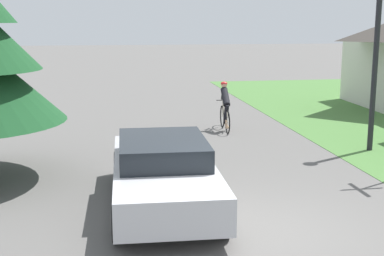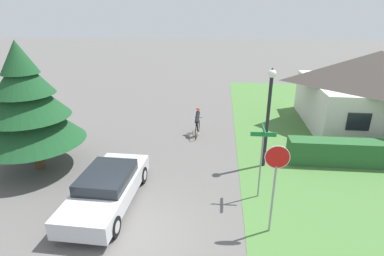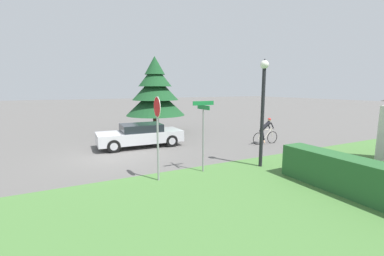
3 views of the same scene
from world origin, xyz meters
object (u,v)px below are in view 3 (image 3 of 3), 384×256
(street_lamp, at_px, (263,100))
(conifer_tall_near, at_px, (155,93))
(sedan_left_lane, at_px, (140,135))
(street_name_sign, at_px, (203,124))
(cyclist, at_px, (265,132))
(stop_sign, at_px, (157,122))

(street_lamp, xyz_separation_m, conifer_tall_near, (-10.02, -1.15, 0.14))
(sedan_left_lane, bearing_deg, street_lamp, -58.12)
(street_name_sign, bearing_deg, street_lamp, 78.42)
(cyclist, relative_size, street_lamp, 0.40)
(street_lamp, bearing_deg, stop_sign, -94.67)
(stop_sign, bearing_deg, cyclist, -67.41)
(cyclist, xyz_separation_m, conifer_tall_near, (-6.74, -4.44, 2.20))
(sedan_left_lane, xyz_separation_m, street_name_sign, (5.48, 0.98, 1.27))
(cyclist, relative_size, stop_sign, 0.59)
(stop_sign, distance_m, street_lamp, 4.48)
(sedan_left_lane, distance_m, stop_sign, 5.89)
(sedan_left_lane, distance_m, conifer_tall_near, 5.18)
(stop_sign, xyz_separation_m, street_lamp, (0.36, 4.41, 0.68))
(sedan_left_lane, xyz_separation_m, conifer_tall_near, (-4.03, 2.32, 2.29))
(stop_sign, bearing_deg, street_name_sign, -83.63)
(stop_sign, bearing_deg, street_lamp, -92.82)
(street_lamp, bearing_deg, street_name_sign, -101.58)
(street_lamp, bearing_deg, sedan_left_lane, -149.87)
(cyclist, distance_m, street_lamp, 5.08)
(stop_sign, xyz_separation_m, conifer_tall_near, (-9.66, 3.26, 0.82))
(sedan_left_lane, distance_m, cyclist, 7.29)
(sedan_left_lane, height_order, street_name_sign, street_name_sign)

